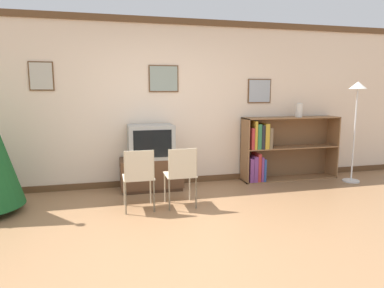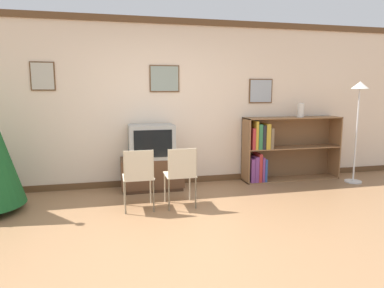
# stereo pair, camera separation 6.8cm
# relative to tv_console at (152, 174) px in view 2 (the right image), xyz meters

# --- Properties ---
(ground_plane) EXTENTS (24.00, 24.00, 0.00)m
(ground_plane) POSITION_rel_tv_console_xyz_m (0.20, -1.98, -0.25)
(ground_plane) COLOR #936B47
(wall_back) EXTENTS (9.08, 0.11, 2.70)m
(wall_back) POSITION_rel_tv_console_xyz_m (0.20, 0.31, 1.10)
(wall_back) COLOR beige
(wall_back) RESTS_ON ground_plane
(tv_console) EXTENTS (0.97, 0.48, 0.50)m
(tv_console) POSITION_rel_tv_console_xyz_m (0.00, 0.00, 0.00)
(tv_console) COLOR #412A1A
(tv_console) RESTS_ON ground_plane
(television) EXTENTS (0.70, 0.47, 0.53)m
(television) POSITION_rel_tv_console_xyz_m (-0.00, -0.00, 0.52)
(television) COLOR #9E9E99
(television) RESTS_ON tv_console
(folding_chair_left) EXTENTS (0.40, 0.40, 0.82)m
(folding_chair_left) POSITION_rel_tv_console_xyz_m (-0.28, -0.95, 0.22)
(folding_chair_left) COLOR beige
(folding_chair_left) RESTS_ON ground_plane
(folding_chair_right) EXTENTS (0.40, 0.40, 0.82)m
(folding_chair_right) POSITION_rel_tv_console_xyz_m (0.28, -0.95, 0.22)
(folding_chair_right) COLOR beige
(folding_chair_right) RESTS_ON ground_plane
(bookshelf) EXTENTS (1.74, 0.36, 1.10)m
(bookshelf) POSITION_rel_tv_console_xyz_m (2.16, 0.08, 0.29)
(bookshelf) COLOR olive
(bookshelf) RESTS_ON ground_plane
(vase) EXTENTS (0.12, 0.12, 0.25)m
(vase) POSITION_rel_tv_console_xyz_m (2.60, 0.05, 0.97)
(vase) COLOR silver
(vase) RESTS_ON bookshelf
(standing_lamp) EXTENTS (0.28, 0.28, 1.71)m
(standing_lamp) POSITION_rel_tv_console_xyz_m (3.42, -0.37, 1.06)
(standing_lamp) COLOR silver
(standing_lamp) RESTS_ON ground_plane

